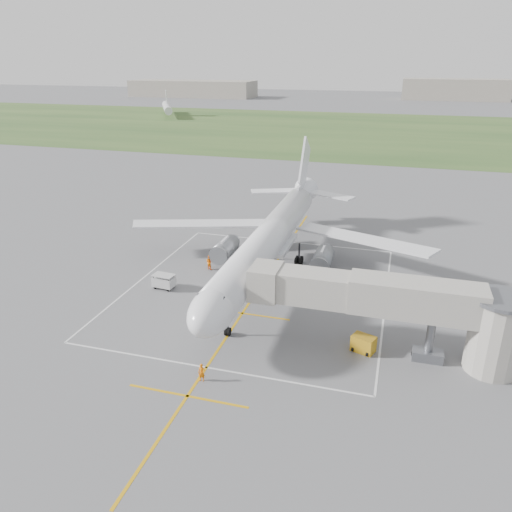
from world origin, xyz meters
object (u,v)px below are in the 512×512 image
(jet_bridge, at_px, (406,308))
(ramp_worker_wing, at_px, (209,262))
(airliner, at_px, (270,239))
(ramp_worker_nose, at_px, (202,373))
(baggage_cart, at_px, (164,281))
(gpu_unit, at_px, (363,344))

(jet_bridge, height_order, ramp_worker_wing, jet_bridge)
(airliner, bearing_deg, ramp_worker_nose, -89.13)
(baggage_cart, xyz_separation_m, ramp_worker_wing, (2.96, 6.62, 0.07))
(gpu_unit, distance_m, ramp_worker_wing, 24.04)
(gpu_unit, xyz_separation_m, ramp_worker_nose, (-12.17, -8.14, 0.04))
(ramp_worker_nose, bearing_deg, gpu_unit, 30.59)
(gpu_unit, bearing_deg, baggage_cart, -176.38)
(airliner, distance_m, ramp_worker_nose, 22.87)
(gpu_unit, bearing_deg, airliner, 151.26)
(baggage_cart, relative_size, ramp_worker_nose, 1.63)
(ramp_worker_wing, bearing_deg, jet_bridge, 172.73)
(gpu_unit, relative_size, ramp_worker_nose, 1.49)
(jet_bridge, relative_size, ramp_worker_wing, 12.55)
(ramp_worker_nose, bearing_deg, baggage_cart, 122.27)
(baggage_cart, bearing_deg, jet_bridge, -8.20)
(jet_bridge, distance_m, ramp_worker_wing, 26.93)
(ramp_worker_wing, bearing_deg, ramp_worker_nose, 132.30)
(jet_bridge, bearing_deg, ramp_worker_wing, 150.08)
(jet_bridge, xyz_separation_m, ramp_worker_wing, (-23.10, 13.29, -3.81))
(airliner, relative_size, jet_bridge, 2.00)
(gpu_unit, distance_m, ramp_worker_nose, 14.65)
(ramp_worker_nose, bearing_deg, airliner, 87.69)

